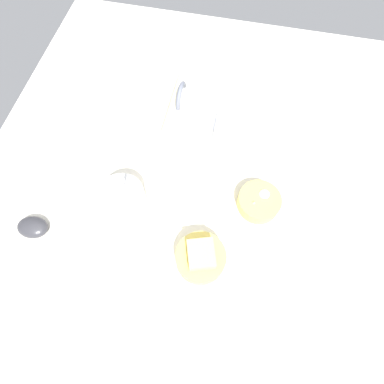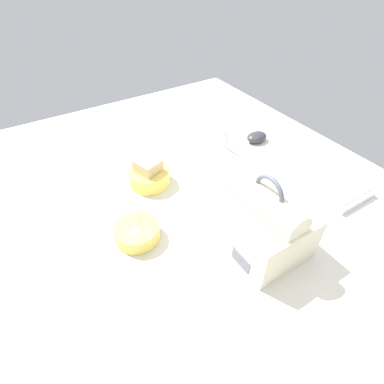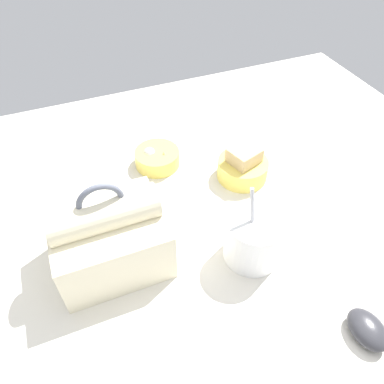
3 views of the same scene
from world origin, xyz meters
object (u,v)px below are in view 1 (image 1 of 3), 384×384
bento_bowl_sandwich (201,257)px  computer_mouse (33,227)px  soup_cup (124,202)px  bento_bowl_snacks (259,202)px  lunch_bag (182,122)px  keyboard (64,148)px

bento_bowl_sandwich → computer_mouse: (-1.08, 40.87, -1.33)cm
soup_cup → bento_bowl_snacks: (8.22, -31.52, -3.07)cm
bento_bowl_snacks → computer_mouse: 55.11cm
bento_bowl_snacks → computer_mouse: (-17.77, 52.17, -0.44)cm
lunch_bag → bento_bowl_sandwich: lunch_bag is taller
soup_cup → bento_bowl_sandwich: size_ratio=1.42×
bento_bowl_sandwich → computer_mouse: bearing=91.5°
keyboard → computer_mouse: computer_mouse is taller
keyboard → soup_cup: size_ratio=1.97×
computer_mouse → lunch_bag: bearing=-40.8°
soup_cup → bento_bowl_sandwich: soup_cup is taller
keyboard → bento_bowl_snacks: bento_bowl_snacks is taller
computer_mouse → bento_bowl_snacks: bearing=-71.2°
bento_bowl_sandwich → soup_cup: bearing=67.3°
bento_bowl_sandwich → computer_mouse: size_ratio=1.54×
soup_cup → bento_bowl_sandwich: 22.02cm
keyboard → soup_cup: 26.04cm
soup_cup → bento_bowl_sandwich: (-8.47, -20.21, -2.17)cm
bento_bowl_snacks → computer_mouse: size_ratio=1.41×
bento_bowl_sandwich → bento_bowl_snacks: bento_bowl_sandwich is taller
bento_bowl_sandwich → bento_bowl_snacks: bearing=-34.1°
keyboard → bento_bowl_snacks: 53.84cm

